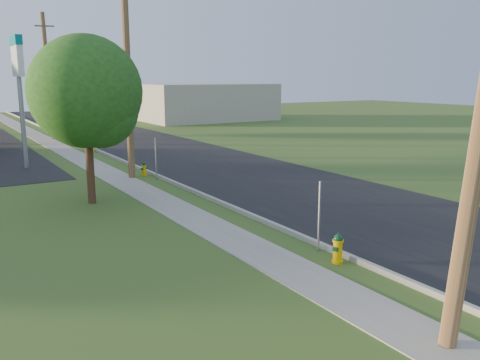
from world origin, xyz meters
name	(u,v)px	position (x,y,z in m)	size (l,w,h in m)	color
ground_plane	(439,311)	(0.00, 0.00, 0.00)	(140.00, 140.00, 0.00)	#3E591F
road	(306,193)	(4.50, 10.00, 0.01)	(8.00, 120.00, 0.02)	black
curb	(224,204)	(0.50, 10.00, 0.07)	(0.15, 120.00, 0.15)	gray
sidewalk	(182,212)	(-1.25, 10.00, 0.01)	(1.50, 120.00, 0.03)	gray
utility_pole_mid	(128,73)	(-0.60, 17.00, 4.95)	(1.40, 0.32, 9.80)	brown
utility_pole_far	(48,76)	(-0.60, 35.00, 4.80)	(1.40, 0.32, 9.50)	brown
sign_post_near	(319,217)	(0.25, 4.20, 1.00)	(0.05, 0.04, 2.00)	gray
sign_post_mid	(156,159)	(0.25, 16.00, 1.00)	(0.05, 0.04, 2.00)	gray
sign_post_far	(86,134)	(0.25, 28.20, 1.00)	(0.05, 0.04, 2.00)	gray
price_pylon	(18,64)	(-4.50, 22.50, 5.43)	(0.34, 2.04, 6.85)	gray
distant_building	(204,102)	(18.00, 45.00, 2.00)	(14.00, 10.00, 4.00)	gray
tree_verge	(89,96)	(-3.54, 12.95, 4.09)	(4.20, 4.20, 6.36)	#3B2518
hydrant_near	(338,248)	(0.08, 3.22, 0.40)	(0.41, 0.37, 0.81)	#EAAD00
hydrant_mid	(144,169)	(0.09, 17.17, 0.34)	(0.36, 0.33, 0.70)	#DDAC09
hydrant_far	(92,146)	(0.16, 26.60, 0.37)	(0.39, 0.35, 0.75)	#FFBB04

